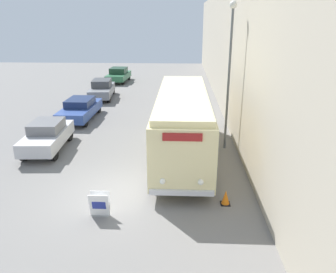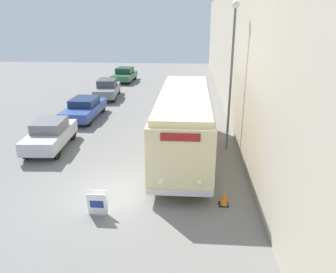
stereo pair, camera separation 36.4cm
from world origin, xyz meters
name	(u,v)px [view 2 (the right image)]	position (x,y,z in m)	size (l,w,h in m)	color
ground_plane	(113,193)	(0.00, 0.00, 0.00)	(80.00, 80.00, 0.00)	slate
building_wall_right	(235,56)	(5.70, 10.00, 4.31)	(0.30, 60.00, 8.62)	#B2A893
vintage_bus	(184,121)	(2.67, 4.08, 1.80)	(2.48, 9.87, 3.19)	black
sign_board	(98,204)	(-0.16, -1.52, 0.43)	(0.69, 0.33, 0.88)	gray
streetlamp	(232,59)	(4.94, 5.12, 4.64)	(0.36, 0.36, 7.29)	#595E60
parked_car_near	(50,134)	(-4.33, 4.44, 0.79)	(1.95, 4.23, 1.53)	black
parked_car_mid	(84,108)	(-4.29, 10.02, 0.73)	(1.94, 4.77, 1.41)	black
parked_car_far	(107,89)	(-4.28, 16.33, 0.80)	(2.17, 4.75, 1.59)	black
parked_car_distant	(125,75)	(-4.30, 24.10, 0.77)	(2.12, 4.47, 1.51)	black
traffic_cone	(224,198)	(4.31, -0.57, 0.27)	(0.36, 0.36, 0.56)	black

